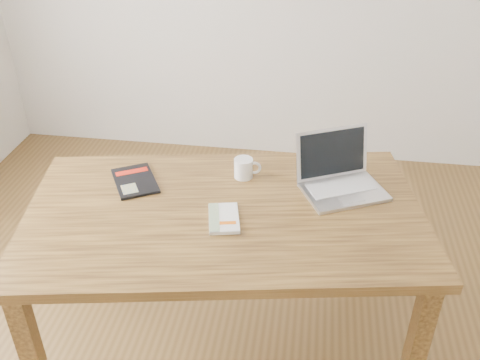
# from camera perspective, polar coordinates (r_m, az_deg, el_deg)

# --- Properties ---
(room) EXTENTS (4.04, 4.04, 2.70)m
(room) POSITION_cam_1_polar(r_m,az_deg,el_deg) (1.52, -0.18, 11.07)
(room) COLOR brown
(room) RESTS_ON ground
(desk) EXTENTS (1.60, 1.09, 0.75)m
(desk) POSITION_cam_1_polar(r_m,az_deg,el_deg) (2.04, -1.64, -5.29)
(desk) COLOR brown
(desk) RESTS_ON ground
(white_guidebook) EXTENTS (0.14, 0.20, 0.02)m
(white_guidebook) POSITION_cam_1_polar(r_m,az_deg,el_deg) (1.93, -1.76, -4.11)
(white_guidebook) COLOR silver
(white_guidebook) RESTS_ON desk
(black_guidebook) EXTENTS (0.25, 0.28, 0.01)m
(black_guidebook) POSITION_cam_1_polar(r_m,az_deg,el_deg) (2.19, -11.14, -0.07)
(black_guidebook) COLOR black
(black_guidebook) RESTS_ON desk
(laptop) EXTENTS (0.39, 0.36, 0.21)m
(laptop) POSITION_cam_1_polar(r_m,az_deg,el_deg) (2.13, 10.57, 0.29)
(laptop) COLOR silver
(laptop) RESTS_ON desk
(coffee_mug) EXTENTS (0.11, 0.08, 0.08)m
(coffee_mug) POSITION_cam_1_polar(r_m,az_deg,el_deg) (2.16, 0.45, 1.32)
(coffee_mug) COLOR white
(coffee_mug) RESTS_ON desk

